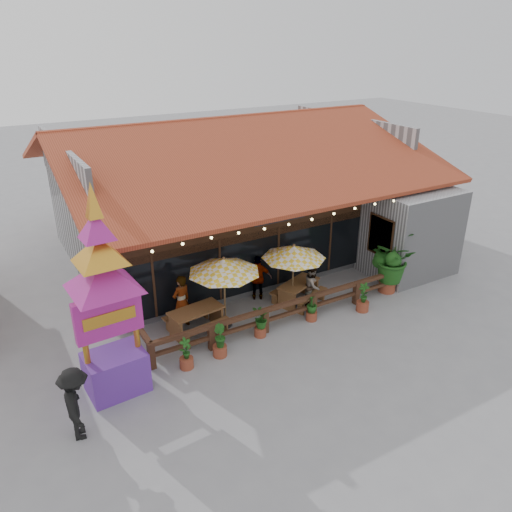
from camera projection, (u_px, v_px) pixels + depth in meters
ground at (315, 307)px, 18.58m from camera, size 100.00×100.00×0.00m
restaurant_building at (237, 203)px, 23.03m from camera, size 15.50×14.73×6.09m
patio_railing at (268, 312)px, 17.08m from camera, size 10.00×2.60×0.92m
umbrella_left at (224, 266)px, 16.52m from camera, size 2.62×2.62×2.62m
umbrella_right at (294, 252)px, 17.86m from camera, size 2.83×2.83×2.49m
picnic_table_left at (196, 317)px, 16.82m from camera, size 2.01×1.80×0.88m
picnic_table_right at (299, 289)px, 18.74m from camera, size 2.14×2.00×0.83m
thai_sign_tower at (103, 281)px, 12.88m from camera, size 2.58×2.58×6.57m
tropical_plant at (390, 259)px, 19.21m from camera, size 2.15×2.26×2.44m
diner_a at (182, 302)px, 16.99m from camera, size 0.81×0.65×1.95m
diner_b at (313, 285)px, 18.48m from camera, size 0.98×0.96×1.59m
diner_c at (258, 278)px, 18.86m from camera, size 1.12×0.86×1.77m
pedestrian at (76, 404)px, 12.24m from camera, size 0.87×1.36×2.00m
planter_a at (186, 355)px, 15.05m from camera, size 0.43×0.43×1.04m
planter_b at (220, 342)px, 15.59m from camera, size 0.45×0.45×1.10m
planter_c at (260, 322)px, 16.60m from camera, size 0.76×0.72×0.98m
planter_d at (312, 308)px, 17.58m from camera, size 0.47×0.47×0.98m
planter_e at (363, 299)px, 18.18m from camera, size 0.46×0.46×1.13m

